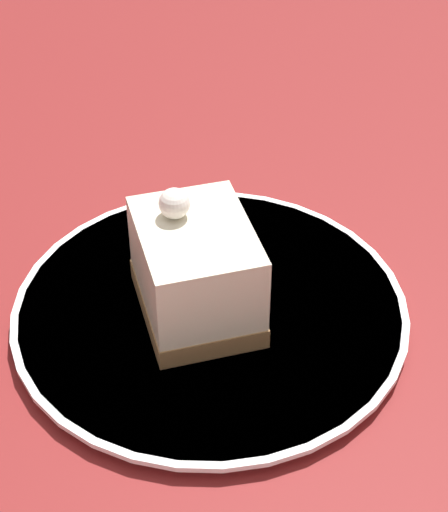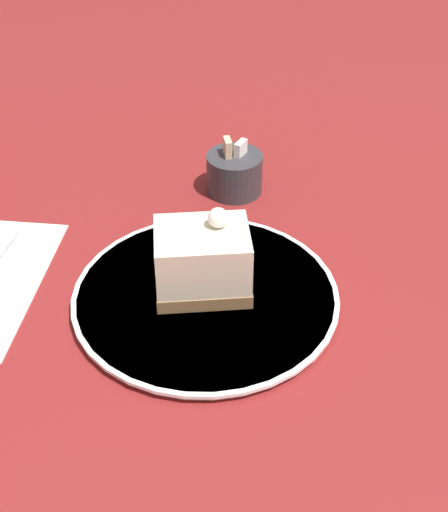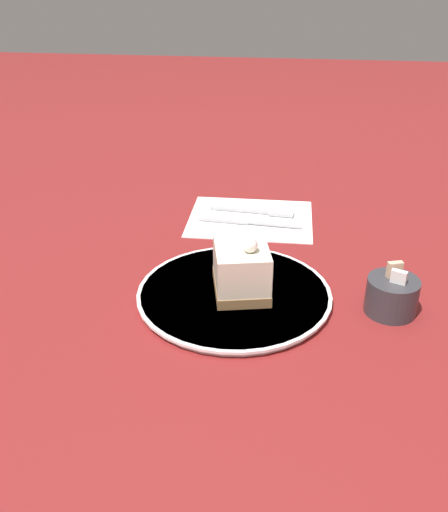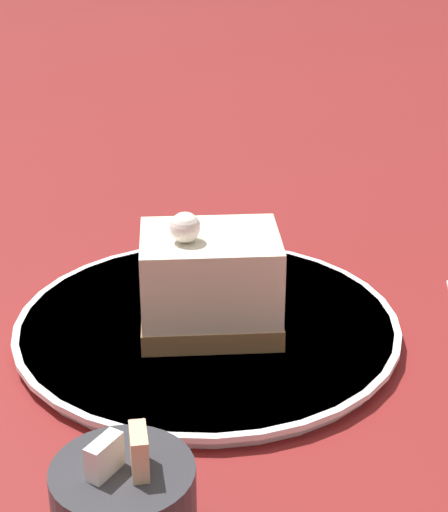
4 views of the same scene
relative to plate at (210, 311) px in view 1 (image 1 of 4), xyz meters
The scene contains 3 objects.
ground_plane 0.05m from the plate, 39.83° to the left, with size 4.00×4.00×0.00m, color maroon.
plate is the anchor object (origin of this frame).
cake_slice 0.04m from the plate, 111.43° to the left, with size 0.11×0.09×0.09m.
Camera 1 is at (-0.47, -0.01, 0.41)m, focal length 60.00 mm.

